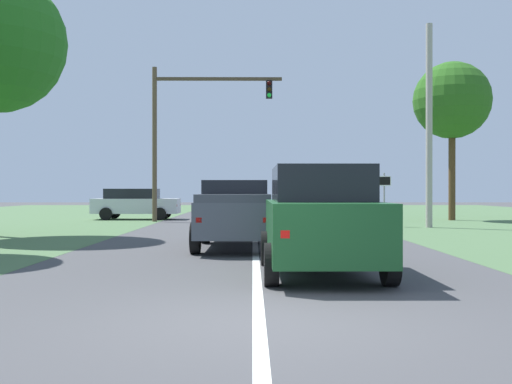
{
  "coord_description": "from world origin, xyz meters",
  "views": [
    {
      "loc": [
        -0.08,
        -7.1,
        1.59
      ],
      "look_at": [
        0.06,
        16.2,
        1.54
      ],
      "focal_mm": 41.01,
      "sensor_mm": 36.0,
      "label": 1
    }
  ],
  "objects_px": {
    "red_suv_near": "(320,218)",
    "traffic_light": "(187,121)",
    "crossing_suv_far": "(135,203)",
    "pickup_truck_lead": "(236,213)",
    "oak_tree_right": "(452,101)",
    "keep_moving_sign": "(384,192)",
    "utility_pole_right": "(429,126)"
  },
  "relations": [
    {
      "from": "crossing_suv_far",
      "to": "utility_pole_right",
      "type": "xyz_separation_m",
      "value": [
        14.07,
        -7.17,
        3.49
      ]
    },
    {
      "from": "utility_pole_right",
      "to": "oak_tree_right",
      "type": "bearing_deg",
      "value": 63.33
    },
    {
      "from": "red_suv_near",
      "to": "pickup_truck_lead",
      "type": "height_order",
      "value": "red_suv_near"
    },
    {
      "from": "crossing_suv_far",
      "to": "utility_pole_right",
      "type": "distance_m",
      "value": 16.17
    },
    {
      "from": "pickup_truck_lead",
      "to": "keep_moving_sign",
      "type": "xyz_separation_m",
      "value": [
        6.3,
        9.77,
        0.55
      ]
    },
    {
      "from": "keep_moving_sign",
      "to": "oak_tree_right",
      "type": "relative_size",
      "value": 0.28
    },
    {
      "from": "keep_moving_sign",
      "to": "red_suv_near",
      "type": "bearing_deg",
      "value": -107.21
    },
    {
      "from": "pickup_truck_lead",
      "to": "traffic_light",
      "type": "relative_size",
      "value": 0.61
    },
    {
      "from": "oak_tree_right",
      "to": "utility_pole_right",
      "type": "xyz_separation_m",
      "value": [
        -3.11,
        -6.19,
        -2.02
      ]
    },
    {
      "from": "crossing_suv_far",
      "to": "red_suv_near",
      "type": "bearing_deg",
      "value": -69.8
    },
    {
      "from": "pickup_truck_lead",
      "to": "red_suv_near",
      "type": "bearing_deg",
      "value": -70.19
    },
    {
      "from": "oak_tree_right",
      "to": "keep_moving_sign",
      "type": "bearing_deg",
      "value": -131.75
    },
    {
      "from": "red_suv_near",
      "to": "oak_tree_right",
      "type": "xyz_separation_m",
      "value": [
        9.42,
        20.12,
        5.34
      ]
    },
    {
      "from": "pickup_truck_lead",
      "to": "traffic_light",
      "type": "height_order",
      "value": "traffic_light"
    },
    {
      "from": "pickup_truck_lead",
      "to": "traffic_light",
      "type": "distance_m",
      "value": 14.86
    },
    {
      "from": "keep_moving_sign",
      "to": "oak_tree_right",
      "type": "bearing_deg",
      "value": 48.25
    },
    {
      "from": "pickup_truck_lead",
      "to": "traffic_light",
      "type": "xyz_separation_m",
      "value": [
        -2.93,
        13.96,
        4.19
      ]
    },
    {
      "from": "red_suv_near",
      "to": "pickup_truck_lead",
      "type": "distance_m",
      "value": 5.19
    },
    {
      "from": "crossing_suv_far",
      "to": "pickup_truck_lead",
      "type": "bearing_deg",
      "value": -69.68
    },
    {
      "from": "traffic_light",
      "to": "oak_tree_right",
      "type": "bearing_deg",
      "value": 5.17
    },
    {
      "from": "red_suv_near",
      "to": "keep_moving_sign",
      "type": "bearing_deg",
      "value": 72.79
    },
    {
      "from": "red_suv_near",
      "to": "traffic_light",
      "type": "bearing_deg",
      "value": 103.96
    },
    {
      "from": "pickup_truck_lead",
      "to": "utility_pole_right",
      "type": "height_order",
      "value": "utility_pole_right"
    },
    {
      "from": "traffic_light",
      "to": "keep_moving_sign",
      "type": "xyz_separation_m",
      "value": [
        9.22,
        -4.19,
        -3.64
      ]
    },
    {
      "from": "pickup_truck_lead",
      "to": "crossing_suv_far",
      "type": "distance_m",
      "value": 17.29
    },
    {
      "from": "pickup_truck_lead",
      "to": "crossing_suv_far",
      "type": "xyz_separation_m",
      "value": [
        -6.0,
        16.22,
        -0.07
      ]
    },
    {
      "from": "pickup_truck_lead",
      "to": "keep_moving_sign",
      "type": "bearing_deg",
      "value": 57.2
    },
    {
      "from": "traffic_light",
      "to": "pickup_truck_lead",
      "type": "bearing_deg",
      "value": -78.17
    },
    {
      "from": "traffic_light",
      "to": "utility_pole_right",
      "type": "relative_size",
      "value": 0.9
    },
    {
      "from": "red_suv_near",
      "to": "oak_tree_right",
      "type": "height_order",
      "value": "oak_tree_right"
    },
    {
      "from": "keep_moving_sign",
      "to": "utility_pole_right",
      "type": "distance_m",
      "value": 3.45
    },
    {
      "from": "red_suv_near",
      "to": "traffic_light",
      "type": "xyz_separation_m",
      "value": [
        -4.68,
        18.84,
        4.09
      ]
    }
  ]
}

